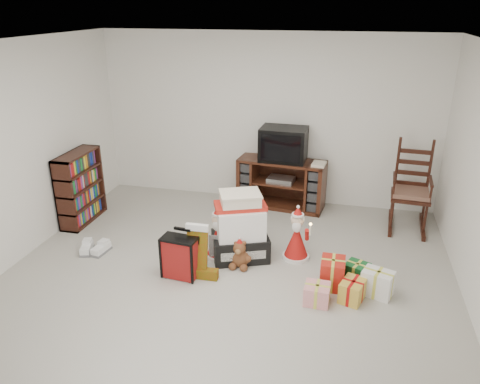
{
  "coord_description": "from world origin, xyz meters",
  "views": [
    {
      "loc": [
        1.17,
        -4.2,
        2.86
      ],
      "look_at": [
        0.04,
        0.6,
        0.85
      ],
      "focal_mm": 35.0,
      "sensor_mm": 36.0,
      "label": 1
    }
  ],
  "objects_px": {
    "tv_stand": "(281,183)",
    "mrs_claus_figurine": "(219,237)",
    "red_suitcase": "(180,257)",
    "teddy_bear": "(240,255)",
    "gift_pile": "(240,230)",
    "gift_cluster": "(349,282)",
    "crt_television": "(283,144)",
    "santa_figurine": "(297,239)",
    "sneaker_pair": "(94,249)",
    "rocking_chair": "(410,196)",
    "bookshelf": "(80,189)"
  },
  "relations": [
    {
      "from": "teddy_bear",
      "to": "gift_pile",
      "type": "bearing_deg",
      "value": 101.78
    },
    {
      "from": "bookshelf",
      "to": "gift_cluster",
      "type": "distance_m",
      "value": 3.81
    },
    {
      "from": "santa_figurine",
      "to": "mrs_claus_figurine",
      "type": "distance_m",
      "value": 0.93
    },
    {
      "from": "bookshelf",
      "to": "gift_cluster",
      "type": "relative_size",
      "value": 1.11
    },
    {
      "from": "santa_figurine",
      "to": "sneaker_pair",
      "type": "height_order",
      "value": "santa_figurine"
    },
    {
      "from": "tv_stand",
      "to": "mrs_claus_figurine",
      "type": "relative_size",
      "value": 1.99
    },
    {
      "from": "red_suitcase",
      "to": "bookshelf",
      "type": "bearing_deg",
      "value": 155.68
    },
    {
      "from": "santa_figurine",
      "to": "tv_stand",
      "type": "bearing_deg",
      "value": 105.37
    },
    {
      "from": "mrs_claus_figurine",
      "to": "gift_cluster",
      "type": "height_order",
      "value": "mrs_claus_figurine"
    },
    {
      "from": "teddy_bear",
      "to": "crt_television",
      "type": "xyz_separation_m",
      "value": [
        0.21,
        1.85,
        0.82
      ]
    },
    {
      "from": "bookshelf",
      "to": "teddy_bear",
      "type": "bearing_deg",
      "value": -16.38
    },
    {
      "from": "red_suitcase",
      "to": "teddy_bear",
      "type": "bearing_deg",
      "value": 37.94
    },
    {
      "from": "santa_figurine",
      "to": "crt_television",
      "type": "relative_size",
      "value": 1.0
    },
    {
      "from": "bookshelf",
      "to": "red_suitcase",
      "type": "relative_size",
      "value": 1.74
    },
    {
      "from": "rocking_chair",
      "to": "red_suitcase",
      "type": "distance_m",
      "value": 3.25
    },
    {
      "from": "rocking_chair",
      "to": "red_suitcase",
      "type": "relative_size",
      "value": 2.17
    },
    {
      "from": "teddy_bear",
      "to": "gift_cluster",
      "type": "height_order",
      "value": "teddy_bear"
    },
    {
      "from": "teddy_bear",
      "to": "bookshelf",
      "type": "bearing_deg",
      "value": 163.62
    },
    {
      "from": "red_suitcase",
      "to": "crt_television",
      "type": "xyz_separation_m",
      "value": [
        0.8,
        2.22,
        0.72
      ]
    },
    {
      "from": "rocking_chair",
      "to": "gift_cluster",
      "type": "height_order",
      "value": "rocking_chair"
    },
    {
      "from": "mrs_claus_figurine",
      "to": "rocking_chair",
      "type": "bearing_deg",
      "value": 32.09
    },
    {
      "from": "gift_pile",
      "to": "santa_figurine",
      "type": "xyz_separation_m",
      "value": [
        0.66,
        0.13,
        -0.1
      ]
    },
    {
      "from": "red_suitcase",
      "to": "mrs_claus_figurine",
      "type": "relative_size",
      "value": 0.86
    },
    {
      "from": "tv_stand",
      "to": "rocking_chair",
      "type": "distance_m",
      "value": 1.8
    },
    {
      "from": "gift_pile",
      "to": "santa_figurine",
      "type": "relative_size",
      "value": 1.22
    },
    {
      "from": "red_suitcase",
      "to": "mrs_claus_figurine",
      "type": "distance_m",
      "value": 0.61
    },
    {
      "from": "santa_figurine",
      "to": "crt_television",
      "type": "xyz_separation_m",
      "value": [
        -0.4,
        1.51,
        0.71
      ]
    },
    {
      "from": "bookshelf",
      "to": "mrs_claus_figurine",
      "type": "bearing_deg",
      "value": -14.32
    },
    {
      "from": "rocking_chair",
      "to": "sneaker_pair",
      "type": "relative_size",
      "value": 3.42
    },
    {
      "from": "red_suitcase",
      "to": "crt_television",
      "type": "height_order",
      "value": "crt_television"
    },
    {
      "from": "bookshelf",
      "to": "crt_television",
      "type": "height_order",
      "value": "crt_television"
    },
    {
      "from": "tv_stand",
      "to": "santa_figurine",
      "type": "xyz_separation_m",
      "value": [
        0.41,
        -1.5,
        -0.11
      ]
    },
    {
      "from": "tv_stand",
      "to": "bookshelf",
      "type": "height_order",
      "value": "bookshelf"
    },
    {
      "from": "red_suitcase",
      "to": "santa_figurine",
      "type": "xyz_separation_m",
      "value": [
        1.2,
        0.71,
        0.01
      ]
    },
    {
      "from": "teddy_bear",
      "to": "sneaker_pair",
      "type": "height_order",
      "value": "teddy_bear"
    },
    {
      "from": "sneaker_pair",
      "to": "tv_stand",
      "type": "bearing_deg",
      "value": 36.41
    },
    {
      "from": "gift_pile",
      "to": "crt_television",
      "type": "height_order",
      "value": "crt_television"
    },
    {
      "from": "teddy_bear",
      "to": "rocking_chair",
      "type": "bearing_deg",
      "value": 38.95
    },
    {
      "from": "red_suitcase",
      "to": "sneaker_pair",
      "type": "bearing_deg",
      "value": 173.62
    },
    {
      "from": "rocking_chair",
      "to": "tv_stand",
      "type": "bearing_deg",
      "value": 176.52
    },
    {
      "from": "gift_pile",
      "to": "tv_stand",
      "type": "bearing_deg",
      "value": 59.33
    },
    {
      "from": "gift_pile",
      "to": "teddy_bear",
      "type": "bearing_deg",
      "value": -100.44
    },
    {
      "from": "teddy_bear",
      "to": "sneaker_pair",
      "type": "distance_m",
      "value": 1.82
    },
    {
      "from": "tv_stand",
      "to": "crt_television",
      "type": "xyz_separation_m",
      "value": [
        0.01,
        0.01,
        0.6
      ]
    },
    {
      "from": "mrs_claus_figurine",
      "to": "sneaker_pair",
      "type": "relative_size",
      "value": 1.83
    },
    {
      "from": "gift_pile",
      "to": "santa_figurine",
      "type": "height_order",
      "value": "gift_pile"
    },
    {
      "from": "tv_stand",
      "to": "red_suitcase",
      "type": "height_order",
      "value": "tv_stand"
    },
    {
      "from": "gift_pile",
      "to": "gift_cluster",
      "type": "distance_m",
      "value": 1.39
    },
    {
      "from": "rocking_chair",
      "to": "teddy_bear",
      "type": "distance_m",
      "value": 2.57
    },
    {
      "from": "mrs_claus_figurine",
      "to": "teddy_bear",
      "type": "bearing_deg",
      "value": -29.52
    }
  ]
}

